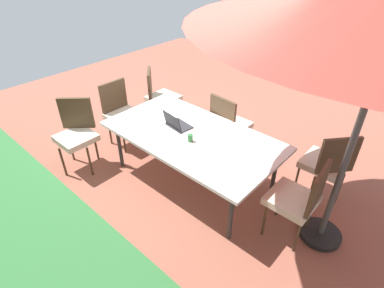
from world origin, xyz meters
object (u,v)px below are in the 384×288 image
at_px(chair_northeast, 76,132).
at_px(laptop, 177,124).
at_px(dining_table, 192,137).
at_px(cup, 190,138).
at_px(chair_south, 229,123).
at_px(chair_southeast, 160,95).
at_px(chair_southwest, 327,162).
at_px(chair_east, 121,111).
at_px(chair_west, 299,198).

height_order(chair_northeast, laptop, chair_northeast).
relative_size(dining_table, cup, 24.72).
height_order(dining_table, chair_south, chair_south).
xyz_separation_m(chair_northeast, laptop, (-1.13, -0.79, 0.22)).
bearing_deg(chair_southeast, chair_southwest, -135.20).
relative_size(laptop, cup, 3.93).
bearing_deg(chair_east, chair_south, -60.05).
bearing_deg(cup, chair_west, -173.03).
height_order(chair_southeast, chair_northeast, same).
bearing_deg(cup, dining_table, -55.40).
relative_size(chair_west, chair_northeast, 1.00).
height_order(chair_west, laptop, chair_west).
bearing_deg(chair_south, dining_table, 94.92).
relative_size(chair_southeast, cup, 11.04).
distance_m(dining_table, chair_east, 1.43).
distance_m(dining_table, chair_south, 0.78).
bearing_deg(chair_east, chair_southeast, -0.55).
height_order(chair_east, cup, chair_east).
xyz_separation_m(chair_southeast, cup, (-1.49, 0.87, 0.22)).
distance_m(chair_southeast, chair_southwest, 2.80).
bearing_deg(chair_east, dining_table, -88.26).
distance_m(dining_table, chair_southeast, 1.59).
bearing_deg(laptop, chair_southwest, -146.49).
xyz_separation_m(chair_south, chair_west, (-1.42, 0.73, 0.00)).
relative_size(dining_table, chair_west, 2.24).
xyz_separation_m(dining_table, chair_northeast, (1.39, 0.80, -0.13)).
xyz_separation_m(laptop, cup, (-0.34, 0.12, -0.00)).
relative_size(dining_table, chair_east, 2.24).
xyz_separation_m(dining_table, chair_southwest, (-1.40, -0.81, -0.13)).
relative_size(chair_southwest, cup, 11.04).
bearing_deg(chair_east, cup, -93.11).
bearing_deg(laptop, cup, 168.06).
bearing_deg(chair_northeast, dining_table, -14.03).
xyz_separation_m(chair_south, chair_southwest, (-1.39, -0.04, 0.00)).
relative_size(dining_table, chair_northeast, 2.24).
height_order(chair_west, chair_east, same).
relative_size(chair_west, laptop, 2.81).
relative_size(dining_table, chair_south, 2.24).
xyz_separation_m(dining_table, laptop, (0.26, 0.01, 0.09)).
relative_size(chair_south, laptop, 2.81).
distance_m(chair_west, chair_southeast, 2.91).
xyz_separation_m(chair_south, laptop, (0.26, 0.78, 0.22)).
distance_m(chair_southeast, chair_east, 0.77).
height_order(chair_southwest, cup, chair_southwest).
bearing_deg(chair_northeast, chair_east, 48.43).
bearing_deg(chair_east, chair_southwest, -72.88).
xyz_separation_m(chair_southeast, chair_southwest, (-2.80, -0.06, 0.00)).
xyz_separation_m(dining_table, chair_west, (-1.42, -0.04, -0.13)).
relative_size(chair_west, chair_southeast, 1.00).
xyz_separation_m(chair_northeast, chair_east, (0.03, -0.77, 0.00)).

